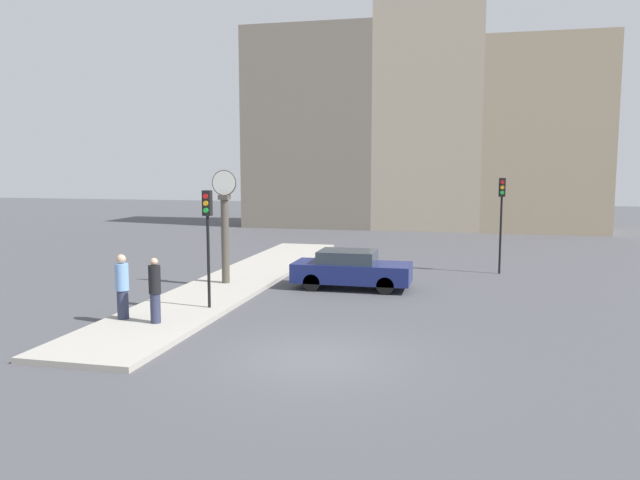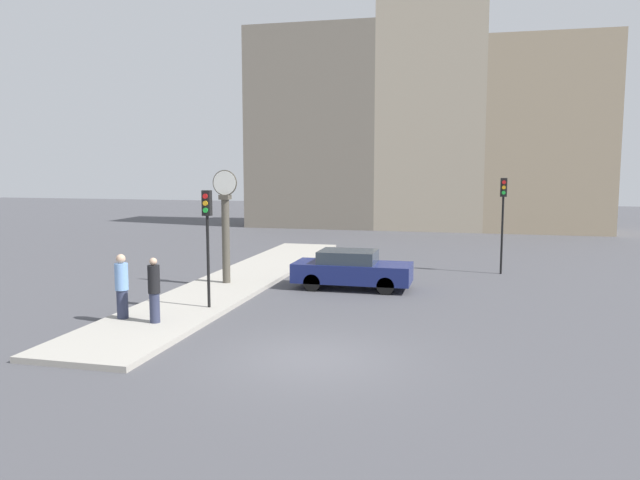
{
  "view_description": "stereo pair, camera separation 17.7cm",
  "coord_description": "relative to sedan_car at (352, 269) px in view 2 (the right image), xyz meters",
  "views": [
    {
      "loc": [
        3.36,
        -13.65,
        4.46
      ],
      "look_at": [
        -1.31,
        6.17,
        2.01
      ],
      "focal_mm": 35.0,
      "sensor_mm": 36.0,
      "label": 1
    },
    {
      "loc": [
        3.53,
        -13.61,
        4.46
      ],
      "look_at": [
        -1.31,
        6.17,
        2.01
      ],
      "focal_mm": 35.0,
      "sensor_mm": 36.0,
      "label": 2
    }
  ],
  "objects": [
    {
      "name": "ground_plane",
      "position": [
        0.65,
        -8.28,
        -0.71
      ],
      "size": [
        120.0,
        120.0,
        0.0
      ],
      "primitive_type": "plane",
      "color": "#47474C"
    },
    {
      "name": "sidewalk_corner",
      "position": [
        -4.42,
        0.35,
        -0.64
      ],
      "size": [
        2.94,
        21.27,
        0.15
      ],
      "primitive_type": "cube",
      "color": "#A39E93",
      "rests_on": "ground_plane"
    },
    {
      "name": "building_row",
      "position": [
        0.43,
        22.63,
        6.64
      ],
      "size": [
        24.74,
        5.0,
        16.97
      ],
      "color": "gray",
      "rests_on": "ground_plane"
    },
    {
      "name": "sedan_car",
      "position": [
        0.0,
        0.0,
        0.0
      ],
      "size": [
        4.23,
        1.74,
        1.4
      ],
      "color": "navy",
      "rests_on": "ground_plane"
    },
    {
      "name": "traffic_light_near",
      "position": [
        -3.54,
        -4.59,
        2.0
      ],
      "size": [
        0.26,
        0.24,
        3.56
      ],
      "color": "black",
      "rests_on": "sidewalk_corner"
    },
    {
      "name": "traffic_light_far",
      "position": [
        5.4,
        4.52,
        2.1
      ],
      "size": [
        0.26,
        0.24,
        3.94
      ],
      "color": "black",
      "rests_on": "ground_plane"
    },
    {
      "name": "street_clock",
      "position": [
        -4.56,
        -0.71,
        1.55
      ],
      "size": [
        0.93,
        0.37,
        4.14
      ],
      "color": "#4C473D",
      "rests_on": "sidewalk_corner"
    },
    {
      "name": "pedestrian_black_jacket",
      "position": [
        -4.23,
        -6.68,
        0.35
      ],
      "size": [
        0.33,
        0.33,
        1.81
      ],
      "color": "#2D334C",
      "rests_on": "sidewalk_corner"
    },
    {
      "name": "pedestrian_blue_stripe",
      "position": [
        -5.35,
        -6.45,
        0.36
      ],
      "size": [
        0.37,
        0.37,
        1.83
      ],
      "color": "#2D334C",
      "rests_on": "sidewalk_corner"
    }
  ]
}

